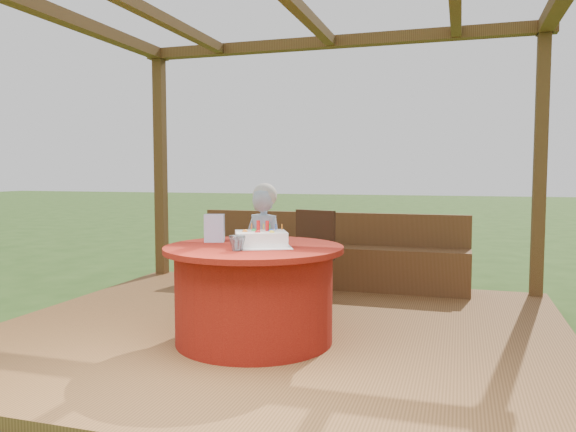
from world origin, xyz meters
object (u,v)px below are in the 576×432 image
object	(u,v)px
elderly_woman	(265,248)
gift_bag	(214,228)
drinking_glass	(237,243)
bench	(327,262)
birthday_cake	(261,239)
table	(254,293)
chair	(309,252)

from	to	relation	value
elderly_woman	gift_bag	distance (m)	0.65
elderly_woman	drinking_glass	world-z (taller)	elderly_woman
elderly_woman	drinking_glass	size ratio (longest dim) A/B	10.22
bench	birthday_cake	size ratio (longest dim) A/B	5.44
table	chair	distance (m)	1.34
gift_bag	elderly_woman	bearing A→B (deg)	52.27
bench	birthday_cake	xyz separation A→B (m)	(-0.00, -2.13, 0.50)
elderly_woman	drinking_glass	bearing A→B (deg)	-81.45
table	elderly_woman	size ratio (longest dim) A/B	1.14
elderly_woman	gift_bag	xyz separation A→B (m)	(-0.21, -0.58, 0.23)
chair	gift_bag	size ratio (longest dim) A/B	4.11
table	gift_bag	size ratio (longest dim) A/B	6.12
bench	elderly_woman	size ratio (longest dim) A/B	2.60
bench	gift_bag	xyz separation A→B (m)	(-0.43, -1.99, 0.55)
bench	table	xyz separation A→B (m)	(-0.06, -2.13, 0.09)
elderly_woman	birthday_cake	size ratio (longest dim) A/B	2.09
elderly_woman	drinking_glass	distance (m)	1.01
gift_bag	drinking_glass	size ratio (longest dim) A/B	1.90
table	drinking_glass	distance (m)	0.48
table	birthday_cake	bearing A→B (deg)	-7.81
table	chair	xyz separation A→B (m)	(0.06, 1.33, 0.13)
table	gift_bag	distance (m)	0.61
bench	table	distance (m)	2.13
chair	drinking_glass	distance (m)	1.63
elderly_woman	bench	bearing A→B (deg)	80.95
table	elderly_woman	bearing A→B (deg)	103.13
elderly_woman	gift_bag	bearing A→B (deg)	-110.03
birthday_cake	drinking_glass	size ratio (longest dim) A/B	4.89
table	elderly_woman	xyz separation A→B (m)	(-0.17, 0.71, 0.23)
bench	drinking_glass	bearing A→B (deg)	-91.83
birthday_cake	gift_bag	distance (m)	0.46
birthday_cake	drinking_glass	world-z (taller)	birthday_cake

